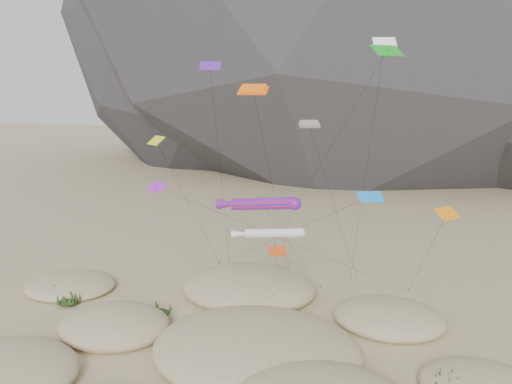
{
  "coord_description": "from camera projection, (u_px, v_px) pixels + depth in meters",
  "views": [
    {
      "loc": [
        11.5,
        -33.29,
        22.29
      ],
      "look_at": [
        -0.38,
        12.0,
        12.64
      ],
      "focal_mm": 35.0,
      "sensor_mm": 36.0,
      "label": 1
    }
  ],
  "objects": [
    {
      "name": "delta_kites",
      "position": [
        305.0,
        139.0,
        44.73
      ],
      "size": [
        28.36,
        20.24,
        27.04
      ],
      "color": "#C74212",
      "rests_on": "ground"
    },
    {
      "name": "orange_parafoil",
      "position": [
        253.0,
        92.0,
        47.47
      ],
      "size": [
        3.07,
        12.44,
        22.83
      ],
      "color": "#FB640D",
      "rests_on": "ground"
    },
    {
      "name": "white_tube_kite",
      "position": [
        270.0,
        233.0,
        47.75
      ],
      "size": [
        7.19,
        9.66,
        9.49
      ],
      "color": "silver",
      "rests_on": "ground"
    },
    {
      "name": "multi_parafoil",
      "position": [
        310.0,
        127.0,
        48.02
      ],
      "size": [
        5.65,
        11.32,
        19.42
      ],
      "color": "#FF4A1A",
      "rests_on": "ground"
    },
    {
      "name": "dunes",
      "position": [
        228.0,
        343.0,
        43.16
      ],
      "size": [
        52.09,
        36.46,
        4.08
      ],
      "color": "#CCB789",
      "rests_on": "ground"
    },
    {
      "name": "ground",
      "position": [
        222.0,
        381.0,
        38.89
      ],
      "size": [
        500.0,
        500.0,
        0.0
      ],
      "primitive_type": "plane",
      "color": "#CCB789",
      "rests_on": "ground"
    },
    {
      "name": "dune_grass",
      "position": [
        233.0,
        342.0,
        43.14
      ],
      "size": [
        40.84,
        28.18,
        1.57
      ],
      "color": "black",
      "rests_on": "ground"
    },
    {
      "name": "kite_stakes",
      "position": [
        298.0,
        275.0,
        60.56
      ],
      "size": [
        23.61,
        7.29,
        0.3
      ],
      "color": "#3F2D1E",
      "rests_on": "ground"
    },
    {
      "name": "rainbow_tube_kite",
      "position": [
        260.0,
        204.0,
        48.13
      ],
      "size": [
        8.69,
        13.64,
        12.42
      ],
      "color": "red",
      "rests_on": "ground"
    }
  ]
}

